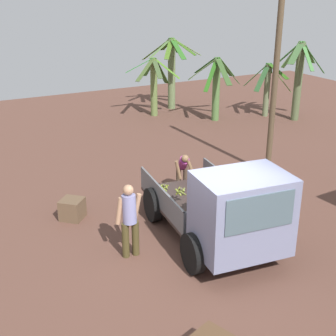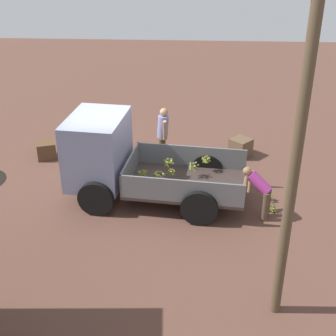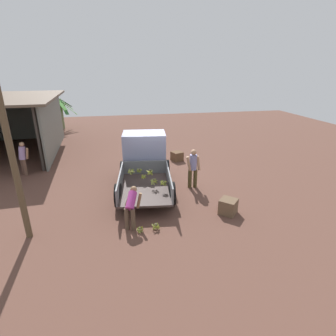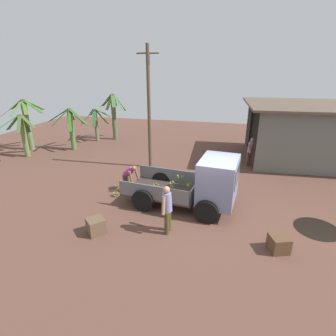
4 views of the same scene
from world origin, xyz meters
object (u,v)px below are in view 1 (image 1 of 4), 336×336
(cargo_truck, at_px, (231,213))
(person_foreground_visitor, at_px, (129,217))
(person_worker_loading, at_px, (183,168))
(banana_bunch_on_ground_1, at_px, (170,185))
(wooden_crate_0, at_px, (72,209))
(banana_bunch_on_ground_0, at_px, (155,188))
(utility_pole, at_px, (276,72))

(cargo_truck, height_order, person_foreground_visitor, cargo_truck)
(cargo_truck, distance_m, person_foreground_visitor, 2.20)
(person_worker_loading, distance_m, banana_bunch_on_ground_1, 0.79)
(banana_bunch_on_ground_1, bearing_deg, wooden_crate_0, -80.16)
(person_foreground_visitor, height_order, banana_bunch_on_ground_0, person_foreground_visitor)
(cargo_truck, height_order, banana_bunch_on_ground_1, cargo_truck)
(utility_pole, bearing_deg, banana_bunch_on_ground_1, -97.35)
(person_foreground_visitor, xyz_separation_m, person_worker_loading, (-2.44, 2.73, -0.20))
(banana_bunch_on_ground_1, bearing_deg, person_foreground_visitor, -41.41)
(cargo_truck, xyz_separation_m, banana_bunch_on_ground_1, (-3.94, 0.62, -1.00))
(cargo_truck, height_order, wooden_crate_0, cargo_truck)
(person_foreground_visitor, relative_size, banana_bunch_on_ground_0, 6.31)
(person_foreground_visitor, distance_m, banana_bunch_on_ground_1, 3.90)
(utility_pole, xyz_separation_m, banana_bunch_on_ground_0, (-0.38, -3.82, -3.11))
(banana_bunch_on_ground_0, relative_size, wooden_crate_0, 0.49)
(utility_pole, relative_size, wooden_crate_0, 11.57)
(banana_bunch_on_ground_1, bearing_deg, cargo_truck, -8.89)
(person_foreground_visitor, distance_m, person_worker_loading, 3.67)
(banana_bunch_on_ground_0, bearing_deg, person_worker_loading, 62.61)
(person_worker_loading, relative_size, banana_bunch_on_ground_0, 4.67)
(person_worker_loading, bearing_deg, cargo_truck, 7.55)
(banana_bunch_on_ground_0, bearing_deg, wooden_crate_0, -79.27)
(person_foreground_visitor, distance_m, banana_bunch_on_ground_0, 3.55)
(cargo_truck, bearing_deg, person_worker_loading, 173.19)
(banana_bunch_on_ground_1, xyz_separation_m, wooden_crate_0, (0.55, -3.14, 0.17))
(cargo_truck, height_order, utility_pole, utility_pole)
(person_foreground_visitor, relative_size, banana_bunch_on_ground_1, 7.48)
(person_foreground_visitor, xyz_separation_m, wooden_crate_0, (-2.31, -0.62, -0.67))
(utility_pole, height_order, person_foreground_visitor, utility_pole)
(wooden_crate_0, bearing_deg, person_foreground_visitor, 15.12)
(banana_bunch_on_ground_0, height_order, wooden_crate_0, wooden_crate_0)
(cargo_truck, relative_size, person_worker_loading, 3.62)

